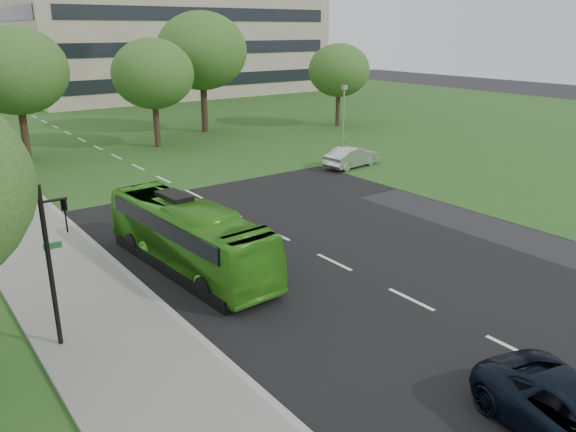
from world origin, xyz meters
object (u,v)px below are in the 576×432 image
object	(u,v)px
office_building	(170,0)
bus	(188,236)
tree_park_e	(339,70)
sedan	(352,157)
tree_park_b	(15,71)
tree_park_d	(202,51)
tree_park_c	(153,74)
camera_pole	(344,107)
traffic_light	(54,255)

from	to	relation	value
office_building	bus	xyz separation A→B (m)	(-26.76, -56.94, -11.21)
tree_park_e	sedan	distance (m)	17.30
tree_park_b	tree_park_d	bearing A→B (deg)	9.72
tree_park_b	tree_park_c	world-z (taller)	tree_park_b
camera_pole	sedan	bearing A→B (deg)	-113.65
bus	tree_park_e	bearing A→B (deg)	35.72
tree_park_e	traffic_light	bearing A→B (deg)	-142.44
tree_park_b	office_building	bearing A→B (deg)	50.55
bus	camera_pole	xyz separation A→B (m)	(20.80, 14.44, 1.73)
office_building	sedan	distance (m)	50.85
bus	tree_park_d	bearing A→B (deg)	56.92
tree_park_b	camera_pole	size ratio (longest dim) A/B	1.93
tree_park_e	bus	distance (m)	34.62
office_building	traffic_light	xyz separation A→B (m)	(-32.30, -59.96, -9.61)
tree_park_b	sedan	world-z (taller)	tree_park_b
tree_park_c	traffic_light	distance (m)	29.48
tree_park_c	traffic_light	bearing A→B (deg)	-119.17
office_building	bus	bearing A→B (deg)	-115.17
sedan	traffic_light	bearing A→B (deg)	109.77
traffic_light	camera_pole	bearing A→B (deg)	55.63
bus	camera_pole	distance (m)	25.38
tree_park_d	tree_park_e	xyz separation A→B (m)	(11.66, -4.67, -1.83)
tree_park_e	bus	bearing A→B (deg)	-140.79
bus	traffic_light	size ratio (longest dim) A/B	1.89
office_building	camera_pole	distance (m)	43.95
tree_park_c	bus	world-z (taller)	tree_park_c
tree_park_e	tree_park_d	bearing A→B (deg)	158.16
office_building	tree_park_b	size ratio (longest dim) A/B	4.43
bus	camera_pole	world-z (taller)	camera_pole
tree_park_b	tree_park_c	xyz separation A→B (m)	(9.31, -1.14, -0.55)
tree_park_b	traffic_light	size ratio (longest dim) A/B	1.84
tree_park_b	tree_park_e	bearing A→B (deg)	-4.22
tree_park_e	traffic_light	xyz separation A→B (m)	(-32.21, -24.76, -2.25)
office_building	traffic_light	bearing A→B (deg)	-118.31
camera_pole	office_building	bearing A→B (deg)	95.52
tree_park_b	traffic_light	xyz separation A→B (m)	(-5.00, -26.77, -3.22)
traffic_light	bus	bearing A→B (deg)	50.63
tree_park_d	camera_pole	world-z (taller)	tree_park_d
tree_park_b	sedan	size ratio (longest dim) A/B	2.14
tree_park_c	tree_park_d	size ratio (longest dim) A/B	0.80
sedan	bus	bearing A→B (deg)	109.55
tree_park_b	camera_pole	bearing A→B (deg)	-23.58
sedan	tree_park_d	bearing A→B (deg)	-3.77
tree_park_d	traffic_light	xyz separation A→B (m)	(-20.55, -29.44, -4.09)
tree_park_d	bus	size ratio (longest dim) A/B	1.11
tree_park_b	bus	size ratio (longest dim) A/B	0.97
tree_park_c	tree_park_d	bearing A→B (deg)	31.36
tree_park_b	tree_park_e	world-z (taller)	tree_park_b
sedan	traffic_light	world-z (taller)	traffic_light
bus	sedan	size ratio (longest dim) A/B	2.19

